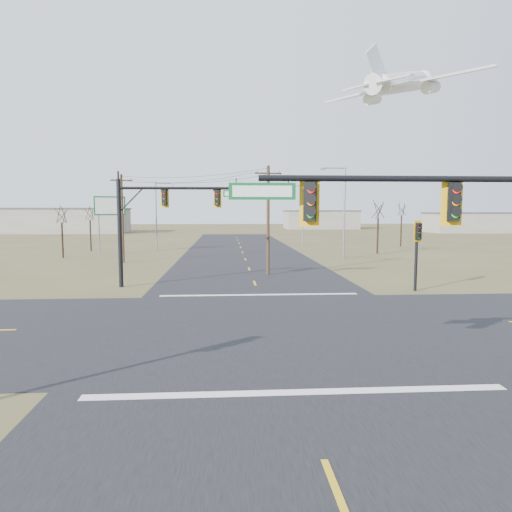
{
  "coord_description": "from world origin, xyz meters",
  "views": [
    {
      "loc": [
        -1.97,
        -19.77,
        5.11
      ],
      "look_at": [
        -0.63,
        1.0,
        3.05
      ],
      "focal_mm": 32.0,
      "sensor_mm": 36.0,
      "label": 1
    }
  ],
  "objects": [
    {
      "name": "utility_pole_far",
      "position": [
        -12.16,
        25.8,
        4.53
      ],
      "size": [
        2.11,
        0.45,
        8.66
      ],
      "rotation": [
        0.0,
        0.0,
        0.16
      ],
      "color": "#4A3520",
      "rests_on": "ground"
    },
    {
      "name": "mast_arm_near",
      "position": [
        4.41,
        -7.5,
        4.81
      ],
      "size": [
        10.33,
        0.58,
        6.58
      ],
      "rotation": [
        0.0,
        0.0,
        -0.38
      ],
      "color": "black",
      "rests_on": "ground"
    },
    {
      "name": "warehouse_right",
      "position": [
        55.0,
        85.0,
        2.25
      ],
      "size": [
        18.0,
        10.0,
        4.5
      ],
      "primitive_type": "cube",
      "color": "#9E978C",
      "rests_on": "ground"
    },
    {
      "name": "pedestal_signal_ne",
      "position": [
        10.08,
        8.22,
        3.29
      ],
      "size": [
        0.66,
        0.57,
        4.53
      ],
      "rotation": [
        0.0,
        0.0,
        0.31
      ],
      "color": "black",
      "rests_on": "ground"
    },
    {
      "name": "warehouse_mid",
      "position": [
        25.0,
        110.0,
        2.5
      ],
      "size": [
        20.0,
        12.0,
        5.0
      ],
      "primitive_type": "cube",
      "color": "#9E978C",
      "rests_on": "ground"
    },
    {
      "name": "highway_sign",
      "position": [
        -15.92,
        36.18,
        4.79
      ],
      "size": [
        3.44,
        1.4,
        6.86
      ],
      "rotation": [
        0.0,
        0.0,
        0.37
      ],
      "color": "gray",
      "rests_on": "ground"
    },
    {
      "name": "ground",
      "position": [
        0.0,
        0.0,
        0.0
      ],
      "size": [
        320.0,
        320.0,
        0.0
      ],
      "primitive_type": "plane",
      "color": "brown",
      "rests_on": "ground"
    },
    {
      "name": "bare_tree_c",
      "position": [
        16.15,
        33.82,
        5.3
      ],
      "size": [
        3.48,
        3.48,
        6.75
      ],
      "rotation": [
        0.0,
        0.0,
        0.25
      ],
      "color": "black",
      "rests_on": "ground"
    },
    {
      "name": "road_ns",
      "position": [
        0.0,
        0.0,
        0.01
      ],
      "size": [
        14.0,
        160.0,
        0.02
      ],
      "primitive_type": "cube",
      "color": "black",
      "rests_on": "ground"
    },
    {
      "name": "bare_tree_a",
      "position": [
        -19.83,
        31.07,
        4.77
      ],
      "size": [
        2.6,
        2.6,
        6.03
      ],
      "rotation": [
        0.0,
        0.0,
        -0.06
      ],
      "color": "black",
      "rests_on": "ground"
    },
    {
      "name": "mast_arm_far",
      "position": [
        -6.13,
        11.13,
        5.21
      ],
      "size": [
        8.91,
        0.51,
        7.22
      ],
      "rotation": [
        0.0,
        0.0,
        -0.21
      ],
      "color": "black",
      "rests_on": "ground"
    },
    {
      "name": "streetlight_c",
      "position": [
        -10.82,
        39.93,
        4.94
      ],
      "size": [
        2.46,
        0.31,
        8.81
      ],
      "rotation": [
        0.0,
        0.0,
        -0.2
      ],
      "color": "gray",
      "rests_on": "ground"
    },
    {
      "name": "jet_airliner",
      "position": [
        32.41,
        70.79,
        30.25
      ],
      "size": [
        33.29,
        33.09,
        15.36
      ],
      "rotation": [
        0.0,
        -0.24,
        0.69
      ],
      "color": "silver"
    },
    {
      "name": "bare_tree_b",
      "position": [
        -19.32,
        39.67,
        4.85
      ],
      "size": [
        2.91,
        2.91,
        6.06
      ],
      "rotation": [
        0.0,
        0.0,
        -0.26
      ],
      "color": "black",
      "rests_on": "ground"
    },
    {
      "name": "bare_tree_d",
      "position": [
        23.13,
        44.34,
        5.38
      ],
      "size": [
        3.1,
        3.1,
        6.68
      ],
      "rotation": [
        0.0,
        0.0,
        -0.26
      ],
      "color": "black",
      "rests_on": "ground"
    },
    {
      "name": "road_ew",
      "position": [
        0.0,
        0.0,
        0.01
      ],
      "size": [
        160.0,
        14.0,
        0.02
      ],
      "primitive_type": "cube",
      "color": "black",
      "rests_on": "ground"
    },
    {
      "name": "stop_bar_far",
      "position": [
        0.0,
        7.5,
        0.03
      ],
      "size": [
        12.0,
        0.4,
        0.01
      ],
      "primitive_type": "cube",
      "color": "silver",
      "rests_on": "road_ns"
    },
    {
      "name": "streetlight_a",
      "position": [
        10.44,
        28.54,
        5.52
      ],
      "size": [
        2.74,
        0.3,
        9.83
      ],
      "rotation": [
        0.0,
        0.0,
        -0.11
      ],
      "color": "gray",
      "rests_on": "ground"
    },
    {
      "name": "warehouse_left",
      "position": [
        -40.0,
        90.0,
        2.75
      ],
      "size": [
        28.0,
        14.0,
        5.5
      ],
      "primitive_type": "cube",
      "color": "#9E978C",
      "rests_on": "ground"
    },
    {
      "name": "streetlight_b",
      "position": [
        9.46,
        49.16,
        5.08
      ],
      "size": [
        2.54,
        0.37,
        9.05
      ],
      "rotation": [
        0.0,
        0.0,
        -0.32
      ],
      "color": "gray",
      "rests_on": "ground"
    },
    {
      "name": "utility_pole_near",
      "position": [
        1.32,
        16.25,
        4.52
      ],
      "size": [
        2.1,
        0.45,
        8.64
      ],
      "rotation": [
        0.0,
        0.0,
        0.16
      ],
      "color": "#4A3520",
      "rests_on": "ground"
    },
    {
      "name": "stop_bar_near",
      "position": [
        0.0,
        -7.5,
        0.03
      ],
      "size": [
        12.0,
        0.4,
        0.01
      ],
      "primitive_type": "cube",
      "color": "silver",
      "rests_on": "road_ns"
    }
  ]
}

